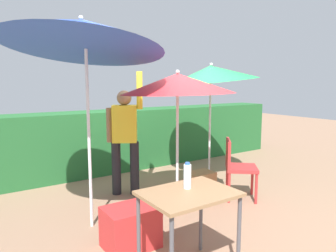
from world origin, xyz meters
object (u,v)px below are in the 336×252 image
person_vendor (125,134)px  bottle_water (187,176)px  umbrella_rainbow (83,34)px  cooler_box (131,227)px  umbrella_orange (211,74)px  chair_plastic (237,165)px  crate_cardboard (200,183)px  umbrella_yellow (178,84)px  folding_table (189,202)px

person_vendor → bottle_water: 2.13m
umbrella_rainbow → cooler_box: size_ratio=4.83×
person_vendor → cooler_box: 1.76m
umbrella_orange → chair_plastic: (-0.21, -0.84, -1.35)m
umbrella_orange → bottle_water: bearing=-135.8°
crate_cardboard → bottle_water: bottle_water is taller
umbrella_rainbow → umbrella_orange: umbrella_rainbow is taller
umbrella_yellow → folding_table: size_ratio=2.34×
umbrella_orange → chair_plastic: size_ratio=2.37×
umbrella_orange → folding_table: umbrella_orange is taller
umbrella_yellow → person_vendor: bearing=106.3°
chair_plastic → person_vendor: bearing=139.6°
crate_cardboard → bottle_water: bearing=-133.4°
person_vendor → cooler_box: person_vendor is taller
chair_plastic → folding_table: 2.05m
umbrella_orange → folding_table: size_ratio=2.64×
person_vendor → bottle_water: size_ratio=7.83×
cooler_box → umbrella_orange: bearing=29.5°
umbrella_orange → person_vendor: 1.77m
umbrella_rainbow → bottle_water: umbrella_rainbow is taller
umbrella_rainbow → cooler_box: 2.16m
chair_plastic → cooler_box: bearing=-169.1°
umbrella_rainbow → crate_cardboard: size_ratio=6.39×
person_vendor → chair_plastic: person_vendor is taller
umbrella_orange → crate_cardboard: bearing=-142.6°
umbrella_yellow → crate_cardboard: bearing=25.1°
umbrella_rainbow → crate_cardboard: bearing=3.1°
person_vendor → folding_table: (-0.45, -2.18, -0.26)m
folding_table → bottle_water: bottle_water is taller
umbrella_rainbow → cooler_box: bearing=-75.1°
crate_cardboard → bottle_water: 2.09m
cooler_box → chair_plastic: bearing=10.9°
bottle_water → folding_table: bearing=-118.8°
crate_cardboard → umbrella_orange: bearing=37.4°
umbrella_yellow → cooler_box: (-0.95, -0.49, -1.48)m
umbrella_yellow → chair_plastic: 1.55m
cooler_box → folding_table: 0.87m
umbrella_orange → bottle_water: size_ratio=8.79×
umbrella_orange → person_vendor: (-1.49, 0.24, -0.92)m
chair_plastic → folding_table: chair_plastic is taller
umbrella_yellow → crate_cardboard: size_ratio=4.60×
person_vendor → crate_cardboard: person_vendor is taller
person_vendor → umbrella_yellow: bearing=-73.7°
umbrella_yellow → person_vendor: person_vendor is taller
umbrella_rainbow → folding_table: size_ratio=3.26×
umbrella_rainbow → umbrella_orange: 2.43m
crate_cardboard → folding_table: 2.12m
person_vendor → cooler_box: size_ratio=3.48×
umbrella_yellow → cooler_box: umbrella_yellow is taller
umbrella_orange → folding_table: bearing=-135.2°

